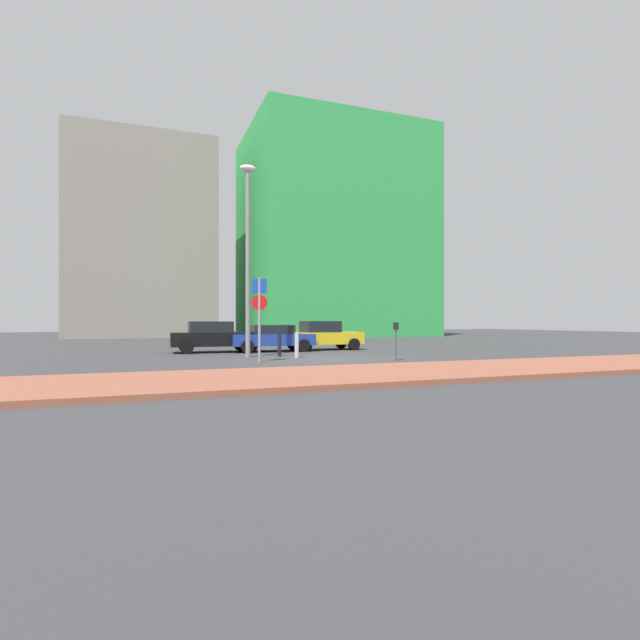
{
  "coord_description": "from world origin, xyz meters",
  "views": [
    {
      "loc": [
        -7.15,
        -17.97,
        1.54
      ],
      "look_at": [
        0.13,
        1.35,
        1.6
      ],
      "focal_mm": 26.62,
      "sensor_mm": 36.0,
      "label": 1
    }
  ],
  "objects_px": {
    "parking_sign_post": "(259,309)",
    "parking_meter": "(396,336)",
    "traffic_bollard_near": "(297,345)",
    "parked_car_blue": "(272,337)",
    "street_lamp": "(248,246)",
    "parked_car_black": "(216,336)",
    "parked_car_yellow": "(323,335)",
    "traffic_bollard_mid": "(279,345)"
  },
  "relations": [
    {
      "from": "parked_car_black",
      "to": "parked_car_blue",
      "type": "height_order",
      "value": "parked_car_black"
    },
    {
      "from": "parked_car_blue",
      "to": "traffic_bollard_mid",
      "type": "xyz_separation_m",
      "value": [
        -0.56,
        -3.46,
        -0.21
      ]
    },
    {
      "from": "parking_meter",
      "to": "parking_sign_post",
      "type": "bearing_deg",
      "value": 166.85
    },
    {
      "from": "parked_car_yellow",
      "to": "parking_sign_post",
      "type": "bearing_deg",
      "value": -128.33
    },
    {
      "from": "traffic_bollard_near",
      "to": "traffic_bollard_mid",
      "type": "height_order",
      "value": "traffic_bollard_near"
    },
    {
      "from": "street_lamp",
      "to": "traffic_bollard_mid",
      "type": "height_order",
      "value": "street_lamp"
    },
    {
      "from": "street_lamp",
      "to": "parked_car_blue",
      "type": "bearing_deg",
      "value": 60.22
    },
    {
      "from": "parked_car_yellow",
      "to": "parking_sign_post",
      "type": "relative_size",
      "value": 1.27
    },
    {
      "from": "parking_sign_post",
      "to": "parked_car_yellow",
      "type": "bearing_deg",
      "value": 51.67
    },
    {
      "from": "parking_meter",
      "to": "parked_car_blue",
      "type": "bearing_deg",
      "value": 113.25
    },
    {
      "from": "parking_meter",
      "to": "street_lamp",
      "type": "height_order",
      "value": "street_lamp"
    },
    {
      "from": "parked_car_black",
      "to": "parked_car_blue",
      "type": "distance_m",
      "value": 2.79
    },
    {
      "from": "street_lamp",
      "to": "parking_sign_post",
      "type": "bearing_deg",
      "value": -92.56
    },
    {
      "from": "parked_car_blue",
      "to": "parking_sign_post",
      "type": "xyz_separation_m",
      "value": [
        -2.07,
        -6.03,
        1.28
      ]
    },
    {
      "from": "street_lamp",
      "to": "traffic_bollard_near",
      "type": "distance_m",
      "value": 4.76
    },
    {
      "from": "parked_car_blue",
      "to": "street_lamp",
      "type": "xyz_separation_m",
      "value": [
        -1.95,
        -3.41,
        4.06
      ]
    },
    {
      "from": "parked_car_blue",
      "to": "parking_sign_post",
      "type": "distance_m",
      "value": 6.5
    },
    {
      "from": "traffic_bollard_near",
      "to": "traffic_bollard_mid",
      "type": "bearing_deg",
      "value": 115.8
    },
    {
      "from": "parked_car_black",
      "to": "parked_car_blue",
      "type": "relative_size",
      "value": 1.07
    },
    {
      "from": "parking_meter",
      "to": "parked_car_black",
      "type": "bearing_deg",
      "value": 127.85
    },
    {
      "from": "parking_sign_post",
      "to": "traffic_bollard_near",
      "type": "relative_size",
      "value": 2.98
    },
    {
      "from": "parked_car_blue",
      "to": "parking_meter",
      "type": "height_order",
      "value": "parking_meter"
    },
    {
      "from": "parking_sign_post",
      "to": "parking_meter",
      "type": "height_order",
      "value": "parking_sign_post"
    },
    {
      "from": "parking_meter",
      "to": "traffic_bollard_near",
      "type": "height_order",
      "value": "parking_meter"
    },
    {
      "from": "parked_car_blue",
      "to": "parked_car_black",
      "type": "bearing_deg",
      "value": 173.19
    },
    {
      "from": "parked_car_yellow",
      "to": "parking_meter",
      "type": "bearing_deg",
      "value": -88.96
    },
    {
      "from": "parked_car_yellow",
      "to": "parked_car_black",
      "type": "bearing_deg",
      "value": -179.87
    },
    {
      "from": "parked_car_yellow",
      "to": "traffic_bollard_mid",
      "type": "distance_m",
      "value": 5.19
    },
    {
      "from": "parking_meter",
      "to": "traffic_bollard_mid",
      "type": "xyz_separation_m",
      "value": [
        -3.66,
        3.78,
        -0.45
      ]
    },
    {
      "from": "parked_car_yellow",
      "to": "traffic_bollard_mid",
      "type": "relative_size",
      "value": 3.91
    },
    {
      "from": "parked_car_black",
      "to": "parking_sign_post",
      "type": "bearing_deg",
      "value": -83.66
    },
    {
      "from": "parked_car_blue",
      "to": "traffic_bollard_mid",
      "type": "distance_m",
      "value": 3.51
    },
    {
      "from": "parked_car_blue",
      "to": "parked_car_yellow",
      "type": "relative_size",
      "value": 1.05
    },
    {
      "from": "parked_car_black",
      "to": "parked_car_yellow",
      "type": "distance_m",
      "value": 5.74
    },
    {
      "from": "parking_sign_post",
      "to": "street_lamp",
      "type": "distance_m",
      "value": 3.82
    },
    {
      "from": "parked_car_blue",
      "to": "parked_car_yellow",
      "type": "xyz_separation_m",
      "value": [
        2.97,
        0.34,
        0.07
      ]
    },
    {
      "from": "parked_car_blue",
      "to": "street_lamp",
      "type": "bearing_deg",
      "value": -119.78
    },
    {
      "from": "parking_sign_post",
      "to": "street_lamp",
      "type": "xyz_separation_m",
      "value": [
        0.12,
        2.62,
        2.78
      ]
    },
    {
      "from": "parked_car_yellow",
      "to": "traffic_bollard_near",
      "type": "height_order",
      "value": "parked_car_yellow"
    },
    {
      "from": "traffic_bollard_mid",
      "to": "parked_car_yellow",
      "type": "bearing_deg",
      "value": 47.15
    },
    {
      "from": "parking_meter",
      "to": "street_lamp",
      "type": "bearing_deg",
      "value": 142.87
    },
    {
      "from": "parked_car_black",
      "to": "traffic_bollard_near",
      "type": "bearing_deg",
      "value": -60.59
    }
  ]
}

